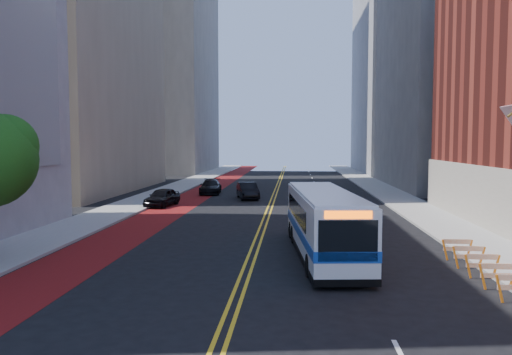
{
  "coord_description": "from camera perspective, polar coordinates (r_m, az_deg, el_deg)",
  "views": [
    {
      "loc": [
        2.0,
        -14.69,
        5.52
      ],
      "look_at": [
        0.27,
        8.0,
        3.9
      ],
      "focal_mm": 35.0,
      "sensor_mm": 36.0,
      "label": 1
    }
  ],
  "objects": [
    {
      "name": "midrise_right_far",
      "position": [
        97.77,
        18.04,
        16.88
      ],
      "size": [
        20.0,
        28.0,
        55.0
      ],
      "primitive_type": "cube",
      "color": "gray",
      "rests_on": "ground"
    },
    {
      "name": "bus_lane_paint",
      "position": [
        46.15,
        -8.33,
        -2.83
      ],
      "size": [
        3.6,
        140.0,
        0.01
      ],
      "primitive_type": "cube",
      "color": "#630E0E",
      "rests_on": "ground"
    },
    {
      "name": "car_a",
      "position": [
        43.67,
        -10.67,
        -2.22
      ],
      "size": [
        2.52,
        4.81,
        1.56
      ],
      "primitive_type": "imported",
      "rotation": [
        0.0,
        0.0,
        -0.15
      ],
      "color": "black",
      "rests_on": "ground"
    },
    {
      "name": "center_line_outer",
      "position": [
        45.07,
        2.01,
        -2.95
      ],
      "size": [
        0.14,
        140.0,
        0.01
      ],
      "primitive_type": "cube",
      "color": "gold",
      "rests_on": "ground"
    },
    {
      "name": "transit_bus",
      "position": [
        24.39,
        7.72,
        -5.08
      ],
      "size": [
        3.59,
        11.71,
        3.17
      ],
      "rotation": [
        0.0,
        0.0,
        0.09
      ],
      "color": "silver",
      "rests_on": "ground"
    },
    {
      "name": "lane_dashes",
      "position": [
        53.05,
        7.36,
        -1.92
      ],
      "size": [
        0.14,
        98.2,
        0.01
      ],
      "color": "silver",
      "rests_on": "ground"
    },
    {
      "name": "midrise_right_near",
      "position": [
        67.68,
        23.28,
        16.11
      ],
      "size": [
        18.0,
        26.0,
        40.0
      ],
      "primitive_type": "cube",
      "color": "slate",
      "rests_on": "ground"
    },
    {
      "name": "ground",
      "position": [
        15.82,
        -3.31,
        -16.34
      ],
      "size": [
        160.0,
        160.0,
        0.0
      ],
      "primitive_type": "plane",
      "color": "black",
      "rests_on": "ground"
    },
    {
      "name": "sidewalk_left",
      "position": [
        47.15,
        -12.96,
        -2.65
      ],
      "size": [
        4.0,
        140.0,
        0.15
      ],
      "primitive_type": "cube",
      "color": "gray",
      "rests_on": "ground"
    },
    {
      "name": "car_c",
      "position": [
        53.39,
        -5.21,
        -1.06
      ],
      "size": [
        2.49,
        5.31,
        1.5
      ],
      "primitive_type": "imported",
      "rotation": [
        0.0,
        0.0,
        0.08
      ],
      "color": "black",
      "rests_on": "ground"
    },
    {
      "name": "sidewalk_right",
      "position": [
        46.12,
        16.87,
        -2.87
      ],
      "size": [
        4.0,
        140.0,
        0.15
      ],
      "primitive_type": "cube",
      "color": "gray",
      "rests_on": "ground"
    },
    {
      "name": "car_b",
      "position": [
        48.52,
        -0.96,
        -1.51
      ],
      "size": [
        2.77,
        5.05,
        1.58
      ],
      "primitive_type": "imported",
      "rotation": [
        0.0,
        0.0,
        0.24
      ],
      "color": "black",
      "rests_on": "ground"
    },
    {
      "name": "construction_barriers",
      "position": [
        20.24,
        26.73,
        -10.21
      ],
      "size": [
        1.42,
        10.91,
        1.0
      ],
      "color": "orange",
      "rests_on": "ground"
    },
    {
      "name": "center_line_inner",
      "position": [
        45.08,
        1.55,
        -2.95
      ],
      "size": [
        0.14,
        140.0,
        0.01
      ],
      "primitive_type": "cube",
      "color": "gold",
      "rests_on": "ground"
    }
  ]
}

